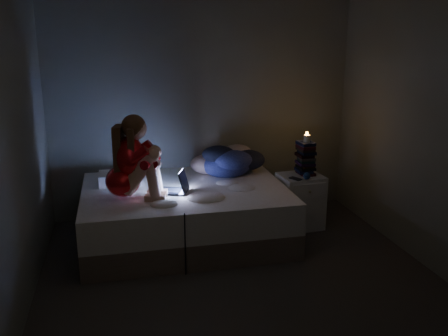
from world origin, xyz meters
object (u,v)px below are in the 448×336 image
object	(u,v)px
woman	(122,157)
phone	(294,178)
nightstand	(300,201)
candle	(307,139)
laptop	(169,181)
bed	(185,213)

from	to	relation	value
woman	phone	distance (m)	1.89
nightstand	candle	xyz separation A→B (m)	(0.06, 0.02, 0.72)
woman	phone	size ratio (longest dim) A/B	6.02
laptop	nightstand	size ratio (longest dim) A/B	0.57
laptop	woman	bearing A→B (deg)	-149.63
laptop	nightstand	xyz separation A→B (m)	(1.50, 0.17, -0.40)
woman	phone	world-z (taller)	woman
bed	phone	xyz separation A→B (m)	(1.21, -0.07, 0.33)
bed	phone	bearing A→B (deg)	-3.21
candle	phone	size ratio (longest dim) A/B	0.57
laptop	nightstand	world-z (taller)	laptop
woman	laptop	size ratio (longest dim) A/B	2.41
phone	woman	bearing A→B (deg)	160.91
bed	woman	size ratio (longest dim) A/B	2.52
bed	phone	distance (m)	1.25
bed	woman	bearing A→B (deg)	-161.71
laptop	candle	distance (m)	1.60
bed	candle	size ratio (longest dim) A/B	26.53
woman	nightstand	bearing A→B (deg)	20.21
nightstand	candle	world-z (taller)	candle
candle	nightstand	bearing A→B (deg)	-157.86
nightstand	candle	distance (m)	0.72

